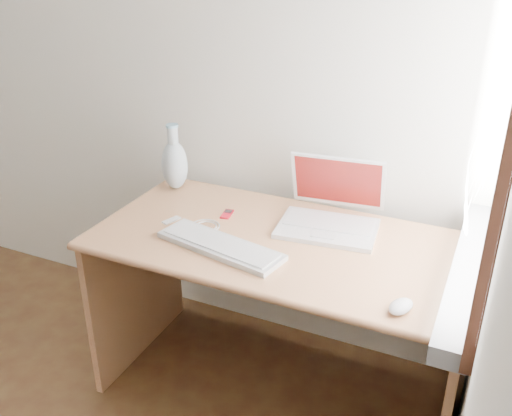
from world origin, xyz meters
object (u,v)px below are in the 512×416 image
at_px(laptop, 332,212).
at_px(vase, 175,163).
at_px(desk, 287,276).
at_px(external_keyboard, 220,246).

xyz_separation_m(laptop, vase, (-0.74, 0.06, 0.06)).
bearing_deg(desk, laptop, 36.82).
distance_m(laptop, vase, 0.74).
relative_size(laptop, external_keyboard, 0.78).
bearing_deg(vase, external_keyboard, -42.52).
bearing_deg(vase, laptop, -4.36).
height_order(desk, external_keyboard, external_keyboard).
xyz_separation_m(laptop, external_keyboard, (-0.31, -0.34, -0.05)).
relative_size(desk, external_keyboard, 2.76).
bearing_deg(external_keyboard, laptop, 59.27).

